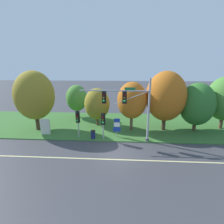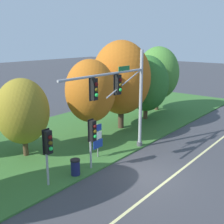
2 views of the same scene
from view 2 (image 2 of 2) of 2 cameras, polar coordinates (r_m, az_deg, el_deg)
ground_plane at (r=16.77m, az=7.46°, el=-12.43°), size 160.00×160.00×0.00m
lane_stripe at (r=16.25m, az=11.15°, el=-13.51°), size 36.00×0.16×0.01m
grass_verge at (r=21.83m, az=-11.29°, el=-5.89°), size 48.00×11.50×0.10m
traffic_signal_mast at (r=17.79m, az=2.26°, el=3.82°), size 7.47×0.49×6.81m
pedestrian_signal_near_kerb at (r=14.66m, az=-12.87°, el=-6.66°), size 0.46×0.55×3.12m
pedestrian_signal_further_along at (r=16.26m, az=-4.00°, el=-4.40°), size 0.46×0.55×3.05m
route_sign_post at (r=18.18m, az=-2.89°, el=-5.34°), size 0.86×0.08×2.26m
tree_behind_signpost at (r=18.83m, az=-17.71°, el=0.11°), size 3.41×3.41×5.14m
tree_mid_verge at (r=20.27m, az=-4.42°, el=4.24°), size 3.65×3.65×6.15m
tree_tall_centre at (r=23.55m, az=1.89°, el=6.94°), size 4.91×4.91×7.44m
tree_right_far at (r=26.79m, az=6.99°, el=5.76°), size 4.21×4.21×6.06m
tree_furthest_back at (r=30.42m, az=9.30°, el=7.77°), size 4.46×4.46×6.77m
trash_bin at (r=16.30m, az=-7.45°, el=-11.02°), size 0.56×0.56×0.93m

